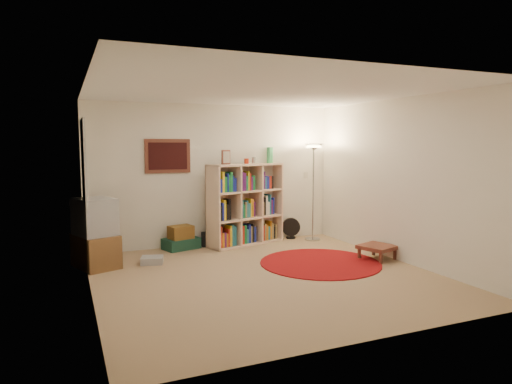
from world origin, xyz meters
TOP-DOWN VIEW (x-y plane):
  - room at (-0.05, 0.05)m, footprint 4.54×4.54m
  - bookshelf at (0.47, 2.00)m, footprint 1.51×0.81m
  - floor_lamp at (1.79, 1.84)m, footprint 0.45×0.45m
  - floor_fan at (1.47, 2.11)m, footprint 0.35×0.24m
  - tv_stand at (-2.11, 1.40)m, footprint 0.70×0.83m
  - dvd_box at (-1.32, 1.29)m, footprint 0.38×0.34m
  - suitcase at (-0.68, 2.08)m, footprint 0.67×0.53m
  - wicker_basket at (-0.69, 2.05)m, footprint 0.45×0.37m
  - duffel_bag at (-0.12, 2.14)m, footprint 0.39×0.35m
  - paper_towel at (0.06, 2.10)m, footprint 0.14×0.14m
  - red_rug at (1.03, 0.30)m, footprint 1.83×1.83m
  - side_table at (1.98, 0.17)m, footprint 0.62×0.62m

SIDE VIEW (x-z plane):
  - red_rug at x=1.03m, z-range 0.00..0.02m
  - dvd_box at x=-1.32m, z-range 0.00..0.11m
  - suitcase at x=-0.68m, z-range 0.00..0.19m
  - duffel_bag at x=-0.12m, z-range 0.00..0.24m
  - paper_towel at x=0.06m, z-range 0.00..0.27m
  - side_table at x=1.98m, z-range 0.08..0.30m
  - floor_fan at x=1.47m, z-range 0.00..0.40m
  - wicker_basket at x=-0.69m, z-range 0.19..0.41m
  - tv_stand at x=-2.11m, z-range -0.02..1.00m
  - bookshelf at x=0.47m, z-range -0.17..1.58m
  - room at x=-0.05m, z-range -0.01..2.53m
  - floor_lamp at x=1.79m, z-range 0.60..2.41m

